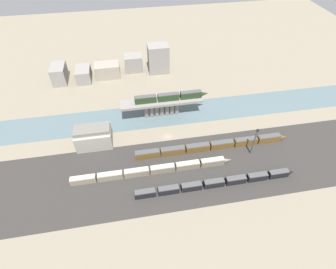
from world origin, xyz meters
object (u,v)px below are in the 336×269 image
(warehouse_building, at_px, (94,136))
(train_yard_mid, at_px, (153,170))
(train_on_bridge, at_px, (171,97))
(signal_tower, at_px, (254,142))
(train_yard_near, at_px, (216,183))
(train_yard_far, at_px, (213,146))

(warehouse_building, bearing_deg, train_yard_mid, -41.36)
(train_on_bridge, distance_m, signal_tower, 51.47)
(train_yard_mid, relative_size, warehouse_building, 4.23)
(train_yard_mid, distance_m, warehouse_building, 36.70)
(train_on_bridge, distance_m, warehouse_building, 47.61)
(train_yard_mid, bearing_deg, train_yard_near, -23.90)
(train_on_bridge, distance_m, train_yard_near, 55.95)
(warehouse_building, bearing_deg, train_yard_far, -13.16)
(train_yard_mid, bearing_deg, warehouse_building, 138.64)
(train_on_bridge, height_order, train_yard_near, train_on_bridge)
(signal_tower, bearing_deg, train_yard_mid, -175.88)
(train_yard_near, distance_m, train_yard_mid, 30.22)
(train_yard_near, xyz_separation_m, warehouse_building, (-55.04, 36.38, 3.56))
(train_yard_near, distance_m, train_yard_far, 22.90)
(train_yard_far, distance_m, warehouse_building, 61.70)
(train_yard_near, bearing_deg, train_on_bridge, 101.87)
(train_yard_mid, distance_m, train_yard_far, 34.11)
(train_on_bridge, height_order, train_yard_far, train_on_bridge)
(train_yard_near, relative_size, signal_tower, 4.53)
(train_on_bridge, distance_m, train_yard_mid, 45.87)
(train_yard_near, height_order, train_yard_mid, train_yard_near)
(train_on_bridge, relative_size, signal_tower, 2.54)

